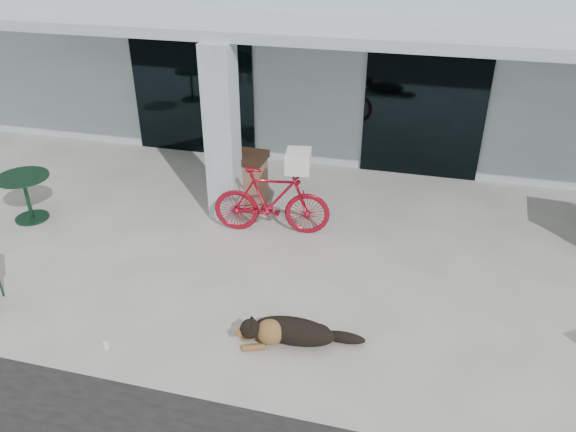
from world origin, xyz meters
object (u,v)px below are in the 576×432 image
(bicycle, at_px, (272,201))
(trash_receptacle, at_px, (250,179))
(cafe_table_near, at_px, (27,198))
(dog, at_px, (294,330))

(bicycle, bearing_deg, trash_receptacle, 28.91)
(cafe_table_near, relative_size, trash_receptacle, 0.88)
(dog, height_order, cafe_table_near, cafe_table_near)
(dog, distance_m, trash_receptacle, 4.00)
(bicycle, height_order, dog, bicycle)
(bicycle, xyz_separation_m, cafe_table_near, (-4.37, -0.66, -0.18))
(bicycle, distance_m, dog, 2.91)
(dog, xyz_separation_m, trash_receptacle, (-1.76, 3.58, 0.31))
(bicycle, relative_size, trash_receptacle, 1.94)
(bicycle, bearing_deg, cafe_table_near, 90.24)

